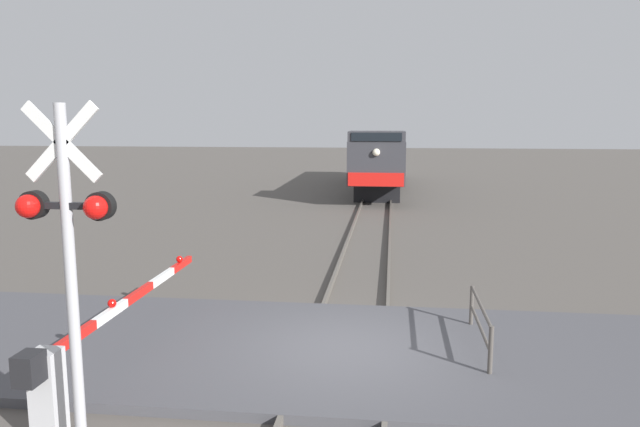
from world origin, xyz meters
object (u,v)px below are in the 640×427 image
Objects in this scene: crossing_signal at (67,240)px; crossing_gate at (79,355)px; locomotive at (380,158)px; guard_railing at (480,322)px.

crossing_signal is 0.72× the size of crossing_gate.
crossing_signal is 2.35m from crossing_gate.
locomotive is 25.72m from guard_railing.
crossing_gate is 6.70m from guard_railing.
guard_railing is at bearing 24.91° from crossing_gate.
guard_railing is at bearing -84.69° from locomotive.
crossing_signal reaches higher than guard_railing.
crossing_signal is 1.81× the size of guard_railing.
locomotive reaches higher than crossing_gate.
locomotive is 28.66m from crossing_gate.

